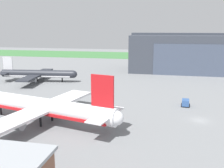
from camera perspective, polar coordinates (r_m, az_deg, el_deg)
name	(u,v)px	position (r m, az deg, el deg)	size (l,w,h in m)	color
ground_plane	(199,120)	(71.73, 19.09, -7.73)	(440.00, 440.00, 0.00)	slate
grass_field_strip	(177,56)	(226.65, 14.40, 6.06)	(440.00, 56.00, 0.08)	#3E783F
airliner_near_left	(40,106)	(67.40, -15.85, -4.88)	(45.15, 37.87, 13.97)	silver
airliner_far_left	(38,74)	(119.81, -16.39, 2.19)	(35.80, 31.34, 11.24)	#282B33
fuel_bowser	(185,103)	(82.44, 16.23, -4.03)	(2.80, 3.72, 2.16)	#335693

